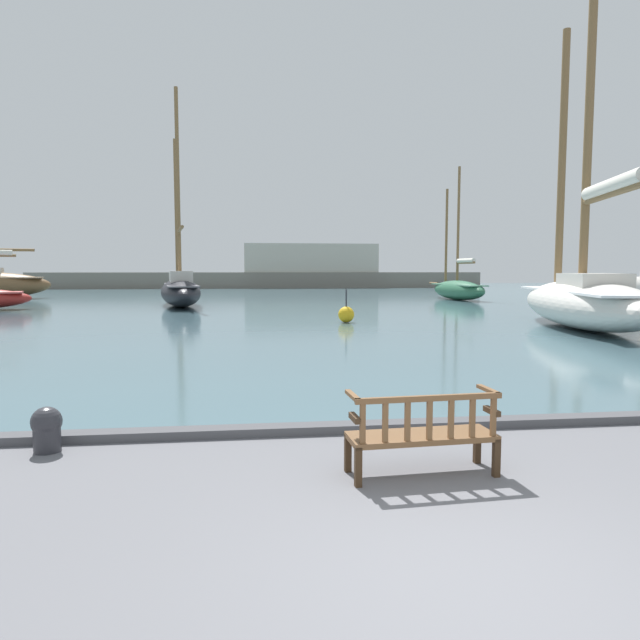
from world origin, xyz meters
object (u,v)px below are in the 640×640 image
Objects in this scene: park_bench at (423,433)px; channel_buoy at (346,314)px; sailboat_outer_starboard at (180,289)px; sailboat_mid_starboard at (585,295)px; sailboat_nearest_starboard at (458,288)px; mooring_bollard at (47,428)px.

channel_buoy reaches higher than park_bench.
sailboat_mid_starboard reaches higher than sailboat_outer_starboard.
sailboat_outer_starboard is 14.09m from channel_buoy.
mooring_bollard is (-17.24, -31.90, -0.63)m from sailboat_nearest_starboard.
sailboat_nearest_starboard is 19.74m from sailboat_mid_starboard.
mooring_bollard is at bearing -139.97° from sailboat_mid_starboard.
sailboat_mid_starboard is (16.23, -14.84, 0.19)m from sailboat_outer_starboard.
sailboat_outer_starboard is at bearing -165.87° from sailboat_nearest_starboard.
park_bench is 0.13× the size of sailboat_outer_starboard.
sailboat_outer_starboard is at bearing 93.27° from mooring_bollard.
sailboat_outer_starboard is at bearing 124.27° from channel_buoy.
sailboat_outer_starboard is at bearing 101.63° from park_bench.
sailboat_nearest_starboard is at bearing 14.13° from sailboat_outer_starboard.
sailboat_nearest_starboard is at bearing 61.61° from mooring_bollard.
channel_buoy is (6.37, 15.54, 0.12)m from mooring_bollard.
sailboat_nearest_starboard is 16.81× the size of mooring_bollard.
sailboat_nearest_starboard is 6.91× the size of channel_buoy.
channel_buoy reaches higher than mooring_bollard.
park_bench is 17.01m from channel_buoy.
sailboat_mid_starboard reaches higher than sailboat_nearest_starboard.
sailboat_outer_starboard is (-5.87, 28.52, 0.63)m from park_bench.
channel_buoy is (2.06, 16.89, -0.06)m from park_bench.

